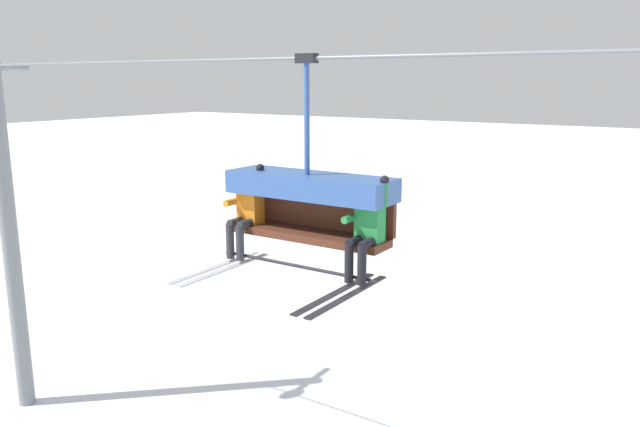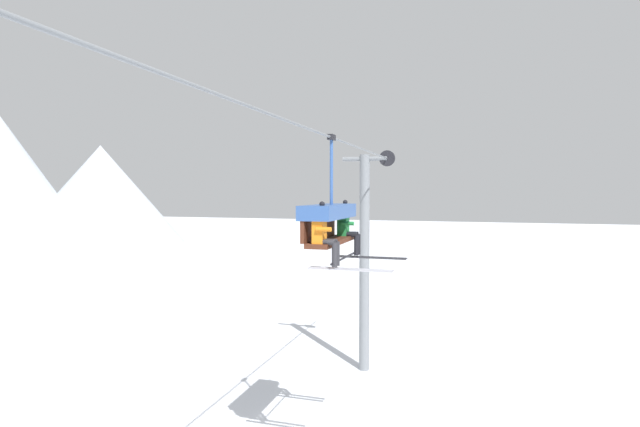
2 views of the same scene
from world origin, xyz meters
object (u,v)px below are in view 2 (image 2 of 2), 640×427
object	(u,v)px
lift_tower_far	(365,257)
skier_orange	(325,234)
skier_green	(348,228)
chairlift_chair	(328,218)

from	to	relation	value
lift_tower_far	skier_orange	bearing A→B (deg)	-173.45
skier_orange	skier_green	xyz separation A→B (m)	(1.87, 0.00, 0.00)
lift_tower_far	skier_orange	distance (m)	8.22
chairlift_chair	skier_orange	distance (m)	1.00
chairlift_chair	lift_tower_far	bearing A→B (deg)	5.70
skier_green	chairlift_chair	bearing A→B (deg)	167.17
chairlift_chair	skier_green	world-z (taller)	chairlift_chair
lift_tower_far	skier_green	bearing A→B (deg)	-171.48
skier_orange	lift_tower_far	bearing A→B (deg)	6.55
skier_orange	skier_green	size ratio (longest dim) A/B	1.00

